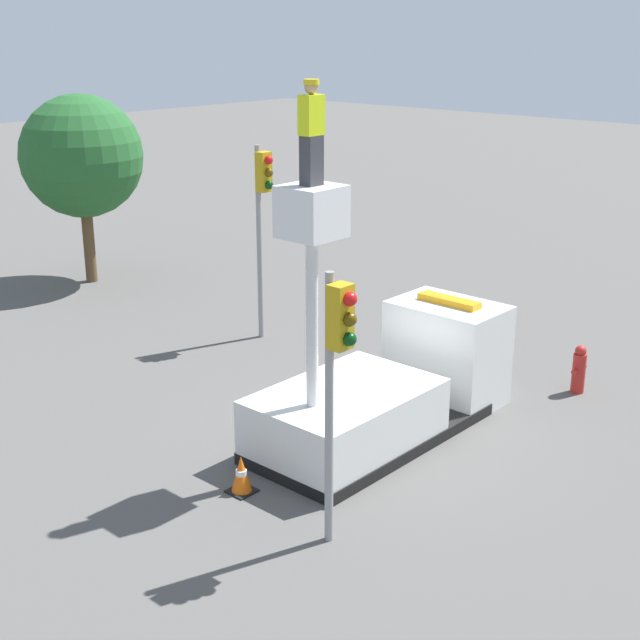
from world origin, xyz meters
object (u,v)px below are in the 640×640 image
Objects in this scene: worker at (311,133)px; fire_hydrant at (579,369)px; traffic_light_across at (262,204)px; bucket_truck at (387,389)px; traffic_cone_rear at (241,475)px; traffic_light_pole at (337,358)px; tree_left_bg at (82,157)px.

fire_hydrant is (6.73, -2.02, -5.70)m from worker.
bucket_truck is at bearing -111.46° from traffic_light_across.
bucket_truck is 6.87m from traffic_light_across.
worker is (-2.26, 0.00, 5.33)m from bucket_truck.
fire_hydrant is 1.59× the size of traffic_cone_rear.
worker reaches higher than bucket_truck.
worker reaches higher than traffic_light_pole.
bucket_truck is 3.82m from traffic_cone_rear.
traffic_light_pole reaches higher than traffic_cone_rear.
bucket_truck reaches higher than fire_hydrant.
worker reaches higher than traffic_cone_rear.
tree_left_bg reaches higher than traffic_light_across.
bucket_truck is at bearing -99.77° from tree_left_bg.
bucket_truck is 5.79m from worker.
traffic_light_across is (4.57, 5.88, -2.65)m from worker.
traffic_cone_rear is (0.12, 2.34, -2.87)m from traffic_light_pole.
traffic_cone_rear is (-1.50, 0.35, -5.91)m from worker.
tree_left_bg is (-2.06, 15.99, 3.47)m from fire_hydrant.
tree_left_bg reaches higher than traffic_cone_rear.
worker is 0.29× the size of tree_left_bg.
bucket_truck is 1.20× the size of traffic_light_across.
bucket_truck is at bearing -5.31° from traffic_cone_rear.
worker is 6.11m from traffic_cone_rear.
traffic_light_across is at bearing 42.34° from traffic_cone_rear.
traffic_light_pole is 17.17m from tree_left_bg.
traffic_light_across is 7.18× the size of traffic_cone_rear.
bucket_truck is 4.92m from traffic_light_pole.
traffic_light_pole is at bearing 179.79° from fire_hydrant.
traffic_cone_rear is at bearing 163.95° from fire_hydrant.
traffic_light_pole is at bearing -111.49° from tree_left_bg.
traffic_cone_rear is (-6.07, -5.53, -3.27)m from traffic_light_across.
traffic_light_pole is (-1.62, -1.99, -3.04)m from worker.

